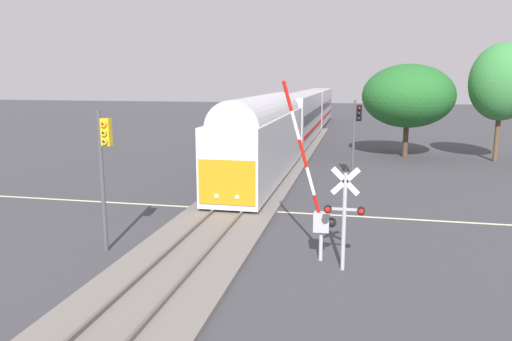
{
  "coord_description": "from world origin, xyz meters",
  "views": [
    {
      "loc": [
        5.95,
        -22.89,
        6.5
      ],
      "look_at": [
        1.06,
        0.24,
        2.0
      ],
      "focal_mm": 33.98,
      "sensor_mm": 36.0,
      "label": 1
    }
  ],
  "objects": [
    {
      "name": "crossing_gate_near",
      "position": [
        4.67,
        -6.1,
        2.03
      ],
      "size": [
        2.01,
        0.4,
        6.44
      ],
      "color": "#B7B7BC",
      "rests_on": "ground"
    },
    {
      "name": "road_centre_stripe",
      "position": [
        0.0,
        0.0,
        0.0
      ],
      "size": [
        44.0,
        0.2,
        0.01
      ],
      "color": "beige",
      "rests_on": "ground"
    },
    {
      "name": "oak_far_right",
      "position": [
        9.89,
        19.11,
        5.09
      ],
      "size": [
        7.47,
        7.47,
        7.7
      ],
      "color": "#4C3828",
      "rests_on": "ground"
    },
    {
      "name": "railway_track",
      "position": [
        0.0,
        0.0,
        0.1
      ],
      "size": [
        4.4,
        80.0,
        0.32
      ],
      "color": "slate",
      "rests_on": "ground"
    },
    {
      "name": "ground_plane",
      "position": [
        0.0,
        0.0,
        0.0
      ],
      "size": [
        220.0,
        220.0,
        0.0
      ],
      "primitive_type": "plane",
      "color": "#3D3D42"
    },
    {
      "name": "traffic_signal_median",
      "position": [
        -3.18,
        -6.83,
        3.6
      ],
      "size": [
        0.53,
        0.38,
        5.38
      ],
      "color": "#4C4C51",
      "rests_on": "ground"
    },
    {
      "name": "commuter_train",
      "position": [
        0.0,
        26.65,
        2.74
      ],
      "size": [
        3.04,
        60.01,
        5.16
      ],
      "color": "silver",
      "rests_on": "railway_track"
    },
    {
      "name": "maple_right_background",
      "position": [
        16.74,
        18.36,
        6.22
      ],
      "size": [
        4.86,
        4.86,
        9.22
      ],
      "color": "brown",
      "rests_on": "ground"
    },
    {
      "name": "traffic_signal_far_side",
      "position": [
        5.84,
        8.39,
        3.47
      ],
      "size": [
        0.53,
        0.38,
        5.17
      ],
      "color": "#4C4C51",
      "rests_on": "ground"
    },
    {
      "name": "crossing_signal_mast",
      "position": [
        5.61,
        -6.86,
        2.27
      ],
      "size": [
        1.36,
        0.44,
        3.71
      ],
      "color": "#B2B2B7",
      "rests_on": "ground"
    }
  ]
}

